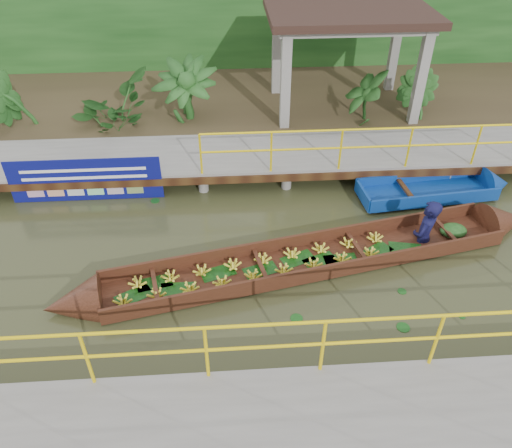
{
  "coord_description": "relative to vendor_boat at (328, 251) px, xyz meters",
  "views": [
    {
      "loc": [
        -0.42,
        -7.41,
        6.65
      ],
      "look_at": [
        0.12,
        0.5,
        0.6
      ],
      "focal_mm": 35.0,
      "sensor_mm": 36.0,
      "label": 1
    }
  ],
  "objects": [
    {
      "name": "blue_banner",
      "position": [
        -5.15,
        2.51,
        0.29
      ],
      "size": [
        3.46,
        0.04,
        1.08
      ],
      "color": "navy",
      "rests_on": "ground"
    },
    {
      "name": "ground",
      "position": [
        -1.5,
        0.03,
        -0.27
      ],
      "size": [
        80.0,
        80.0,
        0.0
      ],
      "primitive_type": "plane",
      "color": "#2D3219",
      "rests_on": "ground"
    },
    {
      "name": "foliage_backdrop",
      "position": [
        -1.5,
        10.03,
        1.73
      ],
      "size": [
        30.0,
        0.8,
        4.0
      ],
      "primitive_type": "cube",
      "color": "#123912",
      "rests_on": "ground"
    },
    {
      "name": "land_strip",
      "position": [
        -1.5,
        7.53,
        -0.05
      ],
      "size": [
        30.0,
        8.0,
        0.45
      ],
      "primitive_type": "cube",
      "color": "#332719",
      "rests_on": "ground"
    },
    {
      "name": "moored_blue_boat",
      "position": [
        3.61,
        2.18,
        -0.11
      ],
      "size": [
        3.76,
        1.32,
        0.88
      ],
      "rotation": [
        0.0,
        0.0,
        0.1
      ],
      "color": "navy",
      "rests_on": "ground"
    },
    {
      "name": "pavilion",
      "position": [
        1.5,
        6.33,
        2.55
      ],
      "size": [
        4.4,
        3.0,
        3.0
      ],
      "color": "slate",
      "rests_on": "ground"
    },
    {
      "name": "tropical_plants",
      "position": [
        -3.25,
        5.33,
        0.87
      ],
      "size": [
        14.11,
        1.11,
        1.38
      ],
      "color": "#123912",
      "rests_on": "ground"
    },
    {
      "name": "far_dock",
      "position": [
        -1.48,
        3.46,
        0.21
      ],
      "size": [
        16.0,
        2.06,
        1.66
      ],
      "color": "slate",
      "rests_on": "ground"
    },
    {
      "name": "vendor_boat",
      "position": [
        0.0,
        0.0,
        0.0
      ],
      "size": [
        9.97,
        3.03,
        2.3
      ],
      "rotation": [
        0.0,
        0.0,
        0.21
      ],
      "color": "#32190D",
      "rests_on": "ground"
    }
  ]
}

